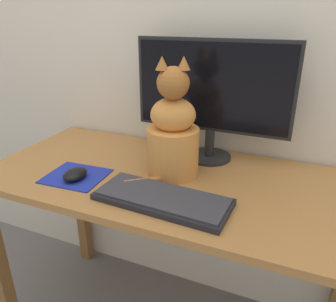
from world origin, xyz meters
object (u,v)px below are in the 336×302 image
at_px(monitor, 212,93).
at_px(computer_mouse_left, 75,174).
at_px(cat, 173,133).
at_px(keyboard, 162,199).

bearing_deg(monitor, computer_mouse_left, -135.90).
bearing_deg(cat, monitor, 46.86).
bearing_deg(computer_mouse_left, keyboard, -2.72).
height_order(keyboard, computer_mouse_left, computer_mouse_left).
distance_m(keyboard, cat, 0.23).
relative_size(monitor, keyboard, 1.40).
height_order(monitor, computer_mouse_left, monitor).
relative_size(monitor, computer_mouse_left, 6.01).
bearing_deg(cat, computer_mouse_left, -168.44).
relative_size(keyboard, computer_mouse_left, 4.29).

